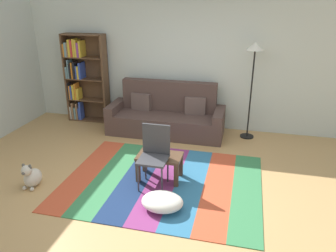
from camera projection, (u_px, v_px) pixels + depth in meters
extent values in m
plane|color=tan|center=(154.00, 187.00, 4.75)|extent=(14.00, 14.00, 0.00)
cube|color=silver|center=(188.00, 61.00, 6.55)|extent=(6.80, 0.10, 2.70)
cube|color=#C64C2D|center=(87.00, 171.00, 5.14)|extent=(0.41, 2.25, 0.01)
cube|color=#387F4C|center=(111.00, 175.00, 5.06)|extent=(0.41, 2.25, 0.01)
cube|color=navy|center=(137.00, 178.00, 4.97)|extent=(0.41, 2.25, 0.01)
cube|color=#843370|center=(163.00, 181.00, 4.88)|extent=(0.41, 2.25, 0.01)
cube|color=teal|center=(190.00, 185.00, 4.79)|extent=(0.41, 2.25, 0.01)
cube|color=#C64C2D|center=(218.00, 188.00, 4.70)|extent=(0.41, 2.25, 0.01)
cube|color=#387F4C|center=(247.00, 192.00, 4.61)|extent=(0.41, 2.25, 0.01)
cube|color=#4C3833|center=(166.00, 124.00, 6.50)|extent=(1.90, 0.80, 0.40)
cube|color=#4C3833|center=(169.00, 96.00, 6.58)|extent=(1.90, 0.20, 0.60)
cube|color=#4C3833|center=(116.00, 116.00, 6.70)|extent=(0.18, 0.80, 0.56)
cube|color=#4C3833|center=(219.00, 125.00, 6.24)|extent=(0.18, 0.80, 0.56)
cube|color=brown|center=(141.00, 102.00, 6.65)|extent=(0.42, 0.19, 0.36)
cube|color=brown|center=(195.00, 106.00, 6.41)|extent=(0.42, 0.19, 0.36)
cube|color=brown|center=(68.00, 78.00, 7.04)|extent=(0.04, 0.28, 1.85)
cube|color=brown|center=(106.00, 80.00, 6.85)|extent=(0.04, 0.28, 1.85)
cube|color=brown|center=(89.00, 77.00, 7.07)|extent=(0.90, 0.01, 1.85)
cube|color=brown|center=(90.00, 119.00, 7.28)|extent=(0.86, 0.28, 0.02)
cube|color=brown|center=(88.00, 99.00, 7.11)|extent=(0.86, 0.28, 0.02)
cube|color=brown|center=(87.00, 79.00, 6.94)|extent=(0.86, 0.28, 0.02)
cube|color=brown|center=(85.00, 57.00, 6.78)|extent=(0.86, 0.28, 0.02)
cube|color=brown|center=(82.00, 35.00, 6.61)|extent=(0.86, 0.28, 0.02)
cube|color=silver|center=(73.00, 112.00, 7.29)|extent=(0.03, 0.20, 0.28)
cube|color=#8C6647|center=(75.00, 110.00, 7.28)|extent=(0.04, 0.25, 0.36)
cube|color=#668C99|center=(77.00, 112.00, 7.28)|extent=(0.04, 0.22, 0.26)
cube|color=#8C6647|center=(79.00, 110.00, 7.27)|extent=(0.04, 0.26, 0.35)
cube|color=#334CB2|center=(81.00, 112.00, 7.27)|extent=(0.03, 0.25, 0.26)
cube|color=#334CB2|center=(81.00, 110.00, 7.20)|extent=(0.04, 0.16, 0.40)
cube|color=black|center=(70.00, 91.00, 7.09)|extent=(0.03, 0.17, 0.35)
cube|color=orange|center=(72.00, 92.00, 7.12)|extent=(0.03, 0.22, 0.29)
cube|color=#334CB2|center=(73.00, 92.00, 7.11)|extent=(0.04, 0.21, 0.29)
cube|color=gold|center=(75.00, 91.00, 7.09)|extent=(0.05, 0.20, 0.32)
cube|color=orange|center=(77.00, 91.00, 7.07)|extent=(0.03, 0.19, 0.35)
cube|color=gold|center=(79.00, 93.00, 7.08)|extent=(0.05, 0.20, 0.24)
cube|color=#668C99|center=(68.00, 72.00, 6.95)|extent=(0.04, 0.18, 0.24)
cube|color=#668C99|center=(70.00, 69.00, 6.93)|extent=(0.03, 0.22, 0.39)
cube|color=black|center=(71.00, 70.00, 6.91)|extent=(0.04, 0.18, 0.33)
cube|color=orange|center=(74.00, 70.00, 6.92)|extent=(0.03, 0.22, 0.34)
cube|color=black|center=(76.00, 70.00, 6.89)|extent=(0.04, 0.20, 0.35)
cube|color=#334CB2|center=(78.00, 72.00, 6.92)|extent=(0.03, 0.25, 0.27)
cube|color=gold|center=(80.00, 72.00, 6.91)|extent=(0.04, 0.24, 0.27)
cube|color=#334CB2|center=(82.00, 70.00, 6.89)|extent=(0.04, 0.25, 0.34)
cube|color=orange|center=(65.00, 50.00, 6.78)|extent=(0.03, 0.18, 0.26)
cube|color=#668C99|center=(67.00, 49.00, 6.76)|extent=(0.05, 0.19, 0.29)
cube|color=#8C6647|center=(69.00, 50.00, 6.75)|extent=(0.03, 0.17, 0.28)
cube|color=gold|center=(70.00, 48.00, 6.72)|extent=(0.05, 0.16, 0.35)
cube|color=red|center=(74.00, 48.00, 6.75)|extent=(0.04, 0.24, 0.34)
cube|color=gold|center=(75.00, 48.00, 6.72)|extent=(0.03, 0.22, 0.37)
cube|color=gold|center=(78.00, 48.00, 6.73)|extent=(0.04, 0.23, 0.35)
cube|color=purple|center=(80.00, 50.00, 6.72)|extent=(0.04, 0.22, 0.29)
cube|color=gold|center=(82.00, 49.00, 6.72)|extent=(0.04, 0.26, 0.33)
cube|color=#513826|center=(160.00, 156.00, 4.82)|extent=(0.65, 0.40, 0.04)
cube|color=#513826|center=(138.00, 171.00, 4.81)|extent=(0.06, 0.06, 0.35)
cube|color=#513826|center=(176.00, 175.00, 4.68)|extent=(0.06, 0.06, 0.35)
cube|color=#513826|center=(145.00, 161.00, 5.10)|extent=(0.06, 0.06, 0.35)
cube|color=#513826|center=(181.00, 165.00, 4.97)|extent=(0.06, 0.06, 0.35)
ellipsoid|color=white|center=(162.00, 202.00, 4.22)|extent=(0.54, 0.44, 0.20)
ellipsoid|color=beige|center=(33.00, 178.00, 4.73)|extent=(0.22, 0.30, 0.26)
sphere|color=beige|center=(26.00, 171.00, 4.57)|extent=(0.15, 0.15, 0.15)
ellipsoid|color=#5B5750|center=(24.00, 173.00, 4.52)|extent=(0.06, 0.07, 0.05)
ellipsoid|color=#5B5750|center=(23.00, 166.00, 4.58)|extent=(0.05, 0.04, 0.08)
ellipsoid|color=#5B5750|center=(30.00, 167.00, 4.56)|extent=(0.05, 0.04, 0.08)
sphere|color=beige|center=(25.00, 188.00, 4.66)|extent=(0.06, 0.06, 0.06)
sphere|color=beige|center=(32.00, 189.00, 4.63)|extent=(0.06, 0.06, 0.06)
cylinder|color=black|center=(247.00, 136.00, 6.41)|extent=(0.26, 0.26, 0.02)
cylinder|color=black|center=(251.00, 95.00, 6.10)|extent=(0.03, 0.03, 1.65)
cone|color=white|center=(255.00, 46.00, 5.77)|extent=(0.32, 0.32, 0.14)
cube|color=black|center=(152.00, 153.00, 4.84)|extent=(0.13, 0.15, 0.02)
cube|color=#38383D|center=(153.00, 160.00, 4.58)|extent=(0.40, 0.40, 0.03)
cube|color=#38383D|center=(156.00, 139.00, 4.66)|extent=(0.40, 0.03, 0.44)
cylinder|color=#38383D|center=(138.00, 178.00, 4.55)|extent=(0.02, 0.02, 0.42)
cylinder|color=#38383D|center=(162.00, 182.00, 4.48)|extent=(0.02, 0.02, 0.42)
cylinder|color=#38383D|center=(145.00, 167.00, 4.86)|extent=(0.02, 0.02, 0.42)
cylinder|color=#38383D|center=(168.00, 170.00, 4.78)|extent=(0.02, 0.02, 0.42)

